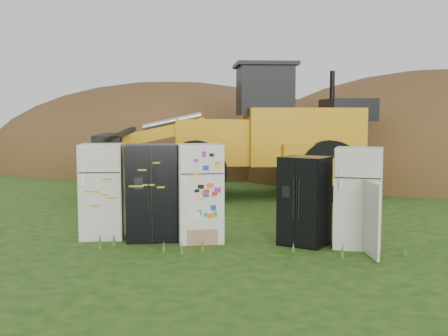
# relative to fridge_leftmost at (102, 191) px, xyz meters

# --- Properties ---
(ground) EXTENTS (120.00, 120.00, 0.00)m
(ground) POSITION_rel_fridge_leftmost_xyz_m (2.53, -0.04, -0.92)
(ground) COLOR #194412
(ground) RESTS_ON ground
(fridge_leftmost) EXTENTS (0.97, 0.95, 1.83)m
(fridge_leftmost) POSITION_rel_fridge_leftmost_xyz_m (0.00, 0.00, 0.00)
(fridge_leftmost) COLOR silver
(fridge_leftmost) RESTS_ON ground
(fridge_black_side) EXTENTS (1.13, 0.99, 1.84)m
(fridge_black_side) POSITION_rel_fridge_leftmost_xyz_m (1.01, -0.02, 0.00)
(fridge_black_side) COLOR black
(fridge_black_side) RESTS_ON ground
(fridge_sticker) EXTENTS (1.01, 0.97, 1.85)m
(fridge_sticker) POSITION_rel_fridge_leftmost_xyz_m (1.95, -0.03, 0.01)
(fridge_sticker) COLOR silver
(fridge_sticker) RESTS_ON ground
(fridge_black_right) EXTENTS (1.02, 0.95, 1.63)m
(fridge_black_right) POSITION_rel_fridge_leftmost_xyz_m (3.91, -0.01, -0.10)
(fridge_black_right) COLOR black
(fridge_black_right) RESTS_ON ground
(fridge_open_door) EXTENTS (0.91, 0.86, 1.81)m
(fridge_open_door) POSITION_rel_fridge_leftmost_xyz_m (4.87, -0.03, -0.01)
(fridge_open_door) COLOR silver
(fridge_open_door) RESTS_ON ground
(wheel_loader) EXTENTS (8.57, 4.99, 3.89)m
(wheel_loader) POSITION_rel_fridge_leftmost_xyz_m (1.69, 6.06, 1.03)
(wheel_loader) COLOR orange
(wheel_loader) RESTS_ON ground
(dirt_mound_right) EXTENTS (16.66, 12.22, 8.20)m
(dirt_mound_right) POSITION_rel_fridge_leftmost_xyz_m (9.15, 12.27, -0.92)
(dirt_mound_right) COLOR #493417
(dirt_mound_right) RESTS_ON ground
(dirt_mound_left) EXTENTS (17.70, 13.27, 7.81)m
(dirt_mound_left) POSITION_rel_fridge_leftmost_xyz_m (-2.56, 15.26, -0.92)
(dirt_mound_left) COLOR #493417
(dirt_mound_left) RESTS_ON ground
(dirt_mound_back) EXTENTS (18.46, 12.31, 6.42)m
(dirt_mound_back) POSITION_rel_fridge_leftmost_xyz_m (1.93, 18.11, -0.92)
(dirt_mound_back) COLOR #493417
(dirt_mound_back) RESTS_ON ground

